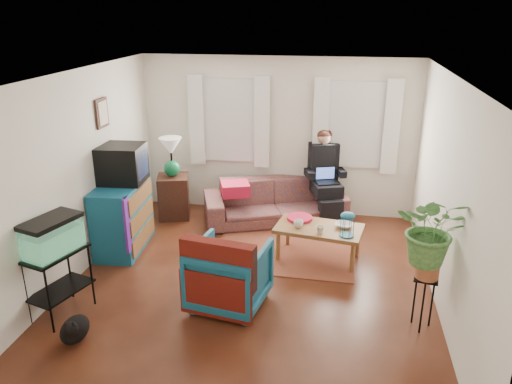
% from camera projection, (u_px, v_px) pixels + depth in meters
% --- Properties ---
extents(floor, '(4.50, 5.00, 0.01)m').
position_uv_depth(floor, '(251.00, 283.00, 6.37)').
color(floor, '#4F2B14').
rests_on(floor, ground).
extents(ceiling, '(4.50, 5.00, 0.01)m').
position_uv_depth(ceiling, '(250.00, 76.00, 5.46)').
color(ceiling, white).
rests_on(ceiling, wall_back).
extents(wall_back, '(4.50, 0.01, 2.60)m').
position_uv_depth(wall_back, '(278.00, 137.00, 8.22)').
color(wall_back, silver).
rests_on(wall_back, floor).
extents(wall_front, '(4.50, 0.01, 2.60)m').
position_uv_depth(wall_front, '(188.00, 304.00, 3.61)').
color(wall_front, silver).
rests_on(wall_front, floor).
extents(wall_left, '(0.01, 5.00, 2.60)m').
position_uv_depth(wall_left, '(75.00, 177.00, 6.27)').
color(wall_left, silver).
rests_on(wall_left, floor).
extents(wall_right, '(0.01, 5.00, 2.60)m').
position_uv_depth(wall_right, '(449.00, 200.00, 5.55)').
color(wall_right, silver).
rests_on(wall_right, floor).
extents(window_left, '(1.08, 0.04, 1.38)m').
position_uv_depth(window_left, '(230.00, 120.00, 8.24)').
color(window_left, white).
rests_on(window_left, wall_back).
extents(window_right, '(1.08, 0.04, 1.38)m').
position_uv_depth(window_right, '(356.00, 125.00, 7.92)').
color(window_right, white).
rests_on(window_right, wall_back).
extents(curtains_left, '(1.36, 0.06, 1.50)m').
position_uv_depth(curtains_left, '(229.00, 121.00, 8.17)').
color(curtains_left, white).
rests_on(curtains_left, wall_back).
extents(curtains_right, '(1.36, 0.06, 1.50)m').
position_uv_depth(curtains_right, '(356.00, 126.00, 7.84)').
color(curtains_right, white).
rests_on(curtains_right, wall_back).
extents(picture_frame, '(0.04, 0.32, 0.40)m').
position_uv_depth(picture_frame, '(102.00, 113.00, 6.83)').
color(picture_frame, '#3D2616').
rests_on(picture_frame, wall_left).
extents(area_rug, '(2.03, 1.64, 0.01)m').
position_uv_depth(area_rug, '(285.00, 249.00, 7.26)').
color(area_rug, maroon).
rests_on(area_rug, floor).
extents(sofa, '(2.44, 1.59, 0.89)m').
position_uv_depth(sofa, '(275.00, 195.00, 8.10)').
color(sofa, brown).
rests_on(sofa, floor).
extents(seated_person, '(0.76, 0.84, 1.35)m').
position_uv_depth(seated_person, '(324.00, 179.00, 8.14)').
color(seated_person, black).
rests_on(seated_person, sofa).
extents(side_table, '(0.60, 0.60, 0.72)m').
position_uv_depth(side_table, '(174.00, 197.00, 8.28)').
color(side_table, '#422819').
rests_on(side_table, floor).
extents(table_lamp, '(0.45, 0.45, 0.65)m').
position_uv_depth(table_lamp, '(171.00, 158.00, 8.05)').
color(table_lamp, white).
rests_on(table_lamp, side_table).
extents(dresser, '(0.63, 1.14, 0.99)m').
position_uv_depth(dresser, '(123.00, 216.00, 7.14)').
color(dresser, '#135974').
rests_on(dresser, floor).
extents(crt_tv, '(0.64, 0.59, 0.53)m').
position_uv_depth(crt_tv, '(122.00, 164.00, 6.98)').
color(crt_tv, black).
rests_on(crt_tv, dresser).
extents(aquarium_stand, '(0.58, 0.79, 0.78)m').
position_uv_depth(aquarium_stand, '(60.00, 284.00, 5.61)').
color(aquarium_stand, black).
rests_on(aquarium_stand, floor).
extents(aquarium, '(0.52, 0.71, 0.41)m').
position_uv_depth(aquarium, '(52.00, 235.00, 5.40)').
color(aquarium, '#7FD899').
rests_on(aquarium, aquarium_stand).
extents(black_cat, '(0.38, 0.47, 0.35)m').
position_uv_depth(black_cat, '(75.00, 327.00, 5.22)').
color(black_cat, black).
rests_on(black_cat, floor).
extents(armchair, '(0.95, 0.91, 0.85)m').
position_uv_depth(armchair, '(229.00, 272.00, 5.80)').
color(armchair, '#104F64').
rests_on(armchair, floor).
extents(serape_throw, '(0.88, 0.34, 0.70)m').
position_uv_depth(serape_throw, '(218.00, 271.00, 5.44)').
color(serape_throw, '#9E0A0A').
rests_on(serape_throw, armchair).
extents(coffee_table, '(1.26, 0.82, 0.48)m').
position_uv_depth(coffee_table, '(318.00, 243.00, 6.92)').
color(coffee_table, brown).
rests_on(coffee_table, floor).
extents(cup_a, '(0.15, 0.15, 0.10)m').
position_uv_depth(cup_a, '(299.00, 224.00, 6.81)').
color(cup_a, white).
rests_on(cup_a, coffee_table).
extents(cup_b, '(0.12, 0.12, 0.10)m').
position_uv_depth(cup_b, '(320.00, 230.00, 6.63)').
color(cup_b, beige).
rests_on(cup_b, coffee_table).
extents(bowl, '(0.26, 0.26, 0.06)m').
position_uv_depth(bowl, '(344.00, 225.00, 6.82)').
color(bowl, white).
rests_on(bowl, coffee_table).
extents(snack_tray, '(0.42, 0.42, 0.04)m').
position_uv_depth(snack_tray, '(300.00, 218.00, 7.07)').
color(snack_tray, '#B21414').
rests_on(snack_tray, coffee_table).
extents(birdcage, '(0.22, 0.22, 0.34)m').
position_uv_depth(birdcage, '(347.00, 224.00, 6.51)').
color(birdcage, '#115B6B').
rests_on(birdcage, coffee_table).
extents(plant_stand, '(0.31, 0.31, 0.63)m').
position_uv_depth(plant_stand, '(423.00, 302.00, 5.40)').
color(plant_stand, black).
rests_on(plant_stand, floor).
extents(potted_plant, '(0.82, 0.74, 0.79)m').
position_uv_depth(potted_plant, '(431.00, 240.00, 5.14)').
color(potted_plant, '#599947').
rests_on(potted_plant, plant_stand).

